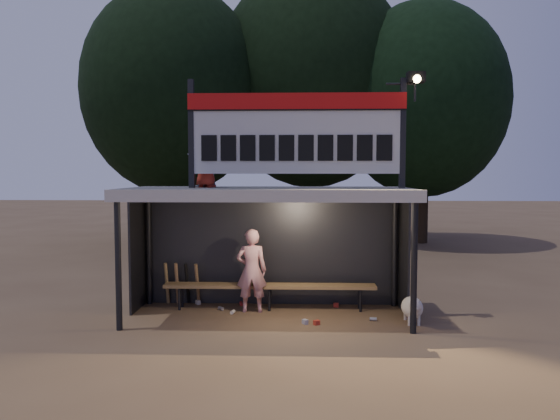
% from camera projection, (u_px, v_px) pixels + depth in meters
% --- Properties ---
extents(ground, '(80.00, 80.00, 0.00)m').
position_uv_depth(ground, '(268.00, 317.00, 9.79)').
color(ground, brown).
rests_on(ground, ground).
extents(player, '(0.58, 0.40, 1.55)m').
position_uv_depth(player, '(252.00, 270.00, 10.11)').
color(player, white).
rests_on(player, ground).
extents(child_a, '(0.68, 0.64, 1.11)m').
position_uv_depth(child_a, '(202.00, 157.00, 9.97)').
color(child_a, gray).
rests_on(child_a, dugout_shelter).
extents(child_b, '(0.56, 0.48, 0.97)m').
position_uv_depth(child_b, '(206.00, 161.00, 9.83)').
color(child_b, '#B32C1B').
rests_on(child_b, dugout_shelter).
extents(dugout_shelter, '(5.10, 2.08, 2.32)m').
position_uv_depth(dugout_shelter, '(269.00, 214.00, 9.90)').
color(dugout_shelter, '#3F3F42').
rests_on(dugout_shelter, ground).
extents(scoreboard_assembly, '(4.10, 0.27, 1.99)m').
position_uv_depth(scoreboard_assembly, '(300.00, 130.00, 9.53)').
color(scoreboard_assembly, black).
rests_on(scoreboard_assembly, dugout_shelter).
extents(bench, '(4.00, 0.35, 0.48)m').
position_uv_depth(bench, '(270.00, 287.00, 10.31)').
color(bench, olive).
rests_on(bench, ground).
extents(tree_left, '(6.46, 6.46, 9.27)m').
position_uv_depth(tree_left, '(173.00, 90.00, 19.52)').
color(tree_left, '#2F2015').
rests_on(tree_left, ground).
extents(tree_mid, '(7.22, 7.22, 10.36)m').
position_uv_depth(tree_mid, '(312.00, 78.00, 20.79)').
color(tree_mid, black).
rests_on(tree_mid, ground).
extents(tree_right, '(6.08, 6.08, 8.72)m').
position_uv_depth(tree_right, '(423.00, 100.00, 19.71)').
color(tree_right, black).
rests_on(tree_right, ground).
extents(dog, '(0.36, 0.81, 0.49)m').
position_uv_depth(dog, '(413.00, 307.00, 9.36)').
color(dog, white).
rests_on(dog, ground).
extents(bats, '(0.67, 0.35, 0.84)m').
position_uv_depth(bats, '(182.00, 283.00, 10.64)').
color(bats, '#9A7A48').
rests_on(bats, ground).
extents(litter, '(3.41, 1.48, 0.08)m').
position_uv_depth(litter, '(276.00, 311.00, 10.03)').
color(litter, red).
rests_on(litter, ground).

